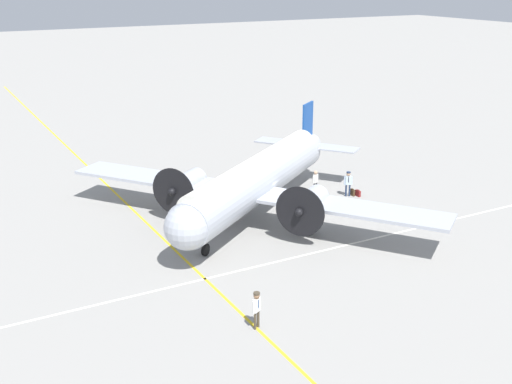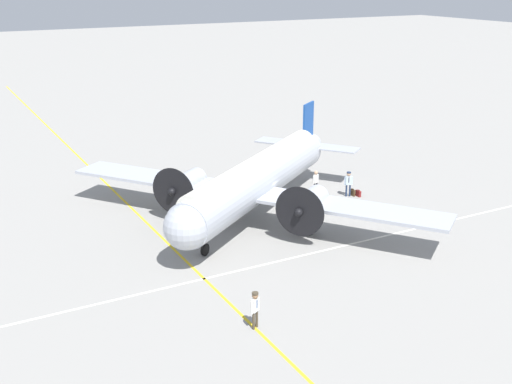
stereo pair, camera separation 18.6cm
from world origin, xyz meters
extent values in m
plane|color=gray|center=(0.00, 0.00, 0.00)|extent=(300.00, 300.00, 0.00)
cube|color=gold|center=(0.00, 6.58, 0.00)|extent=(120.00, 0.16, 0.01)
cube|color=silver|center=(-6.52, 0.00, 0.00)|extent=(0.16, 120.00, 0.01)
cylinder|color=#ADB2BC|center=(0.00, 0.00, 2.39)|extent=(12.10, 15.23, 2.57)
cylinder|color=silver|center=(0.00, 0.00, 3.09)|extent=(10.99, 14.11, 1.80)
sphere|color=#ADB2BC|center=(-5.01, 6.86, 2.39)|extent=(2.45, 2.45, 2.45)
cylinder|color=#ADB2BC|center=(5.01, -6.86, 2.52)|extent=(3.10, 3.51, 1.42)
cube|color=#194799|center=(5.38, -7.36, 4.32)|extent=(1.21, 1.59, 2.96)
cube|color=#ADB2BC|center=(5.26, -7.19, 2.64)|extent=(7.38, 6.02, 0.10)
cube|color=#ADB2BC|center=(-0.73, 1.00, 2.07)|extent=(21.61, 16.81, 0.20)
cylinder|color=#ADB2BC|center=(-4.31, -1.25, 2.09)|extent=(2.85, 3.18, 1.42)
cylinder|color=black|center=(-5.25, 0.04, 2.09)|extent=(2.42, 1.79, 2.97)
sphere|color=black|center=(-5.34, 0.15, 2.09)|extent=(0.50, 0.50, 0.50)
cylinder|color=#ADB2BC|center=(2.50, 3.73, 2.09)|extent=(2.85, 3.18, 1.42)
cylinder|color=black|center=(1.56, 5.01, 2.09)|extent=(2.42, 1.79, 2.97)
sphere|color=black|center=(1.47, 5.13, 2.09)|extent=(0.50, 0.50, 0.50)
cylinder|color=#4C4C51|center=(-4.14, -1.48, 1.03)|extent=(0.18, 0.18, 0.97)
cylinder|color=black|center=(-4.14, -1.48, 0.55)|extent=(0.89, 1.07, 1.10)
cylinder|color=#4C4C51|center=(2.67, 3.49, 1.03)|extent=(0.18, 0.18, 0.97)
cylinder|color=black|center=(2.67, 3.49, 0.55)|extent=(0.89, 1.07, 1.10)
cylinder|color=#4C4C51|center=(-3.91, 5.35, 0.79)|extent=(0.14, 0.14, 0.88)
cylinder|color=black|center=(-3.91, 5.35, 0.35)|extent=(0.56, 0.67, 0.70)
cylinder|color=#473D2D|center=(-11.95, 6.46, 0.42)|extent=(0.12, 0.12, 0.84)
cylinder|color=#473D2D|center=(-12.07, 6.67, 0.42)|extent=(0.12, 0.12, 0.84)
cube|color=white|center=(-12.01, 6.57, 1.15)|extent=(0.36, 0.45, 0.63)
sphere|color=#8C6647|center=(-12.01, 6.57, 1.61)|extent=(0.28, 0.28, 0.28)
cylinder|color=white|center=(-11.90, 6.34, 1.12)|extent=(0.10, 0.10, 0.60)
cylinder|color=white|center=(-12.13, 6.79, 1.12)|extent=(0.10, 0.10, 0.60)
cube|color=navy|center=(-12.10, 6.52, 1.23)|extent=(0.03, 0.05, 0.40)
cylinder|color=#473D2D|center=(-12.01, 6.57, 1.73)|extent=(0.40, 0.40, 0.07)
cylinder|color=navy|center=(0.33, -7.68, 0.42)|extent=(0.12, 0.12, 0.85)
cylinder|color=navy|center=(0.44, -7.46, 0.42)|extent=(0.12, 0.12, 0.85)
cube|color=silver|center=(0.39, -7.57, 1.17)|extent=(0.35, 0.45, 0.64)
sphere|color=tan|center=(0.39, -7.57, 1.63)|extent=(0.28, 0.28, 0.28)
cylinder|color=silver|center=(0.28, -7.80, 1.13)|extent=(0.10, 0.10, 0.61)
cylinder|color=silver|center=(0.50, -7.34, 1.13)|extent=(0.10, 0.10, 0.61)
cube|color=black|center=(0.29, -7.53, 1.24)|extent=(0.03, 0.05, 0.41)
cylinder|color=navy|center=(0.39, -7.57, 1.75)|extent=(0.40, 0.40, 0.07)
cylinder|color=#2D2D33|center=(2.00, -6.00, 0.41)|extent=(0.12, 0.12, 0.81)
cylinder|color=#2D2D33|center=(1.93, -5.77, 0.41)|extent=(0.12, 0.12, 0.81)
cube|color=white|center=(1.97, -5.88, 1.12)|extent=(0.29, 0.43, 0.61)
sphere|color=tan|center=(1.97, -5.88, 1.56)|extent=(0.27, 0.27, 0.27)
cylinder|color=white|center=(2.04, -6.12, 1.09)|extent=(0.09, 0.09, 0.58)
cylinder|color=white|center=(1.89, -5.65, 1.09)|extent=(0.09, 0.09, 0.58)
cube|color=#47331E|center=(0.30, -7.92, 0.24)|extent=(0.44, 0.13, 0.47)
cube|color=#312315|center=(0.30, -7.92, 0.50)|extent=(0.16, 0.09, 0.02)
cube|color=maroon|center=(0.00, -8.18, 0.22)|extent=(0.46, 0.16, 0.44)
cube|color=#551515|center=(0.00, -8.18, 0.47)|extent=(0.17, 0.11, 0.02)
camera|label=1|loc=(-33.84, 18.59, 14.97)|focal=45.00mm
camera|label=2|loc=(-33.93, 18.42, 14.97)|focal=45.00mm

